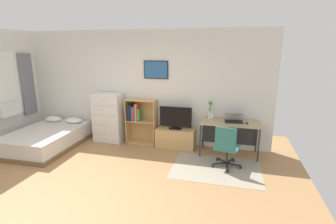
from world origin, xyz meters
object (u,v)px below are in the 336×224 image
(desk, at_px, (230,127))
(computer_mouse, at_px, (247,123))
(television, at_px, (176,118))
(laptop, at_px, (234,118))
(office_chair, at_px, (226,146))
(bamboo_vase, at_px, (210,110))
(dresser, at_px, (109,118))
(bed, at_px, (47,138))
(tv_stand, at_px, (176,138))
(wine_glass, at_px, (212,115))
(bookshelf, at_px, (139,118))

(desk, distance_m, computer_mouse, 0.40)
(television, distance_m, laptop, 1.29)
(office_chair, xyz_separation_m, bamboo_vase, (-0.42, 0.90, 0.48))
(laptop, bearing_deg, bamboo_vase, 162.49)
(dresser, distance_m, laptop, 3.00)
(television, height_order, computer_mouse, television)
(television, height_order, desk, television)
(desk, distance_m, office_chair, 0.80)
(bed, xyz_separation_m, office_chair, (4.13, -0.05, 0.24))
(bed, bearing_deg, tv_stand, 12.92)
(tv_stand, distance_m, television, 0.49)
(desk, relative_size, wine_glass, 6.95)
(tv_stand, bearing_deg, television, -90.00)
(bookshelf, height_order, laptop, bookshelf)
(bookshelf, height_order, computer_mouse, bookshelf)
(dresser, height_order, office_chair, dresser)
(television, relative_size, desk, 0.60)
(office_chair, height_order, bamboo_vase, bamboo_vase)
(desk, xyz_separation_m, wine_glass, (-0.37, -0.12, 0.27))
(wine_glass, bearing_deg, television, 172.35)
(bed, height_order, desk, desk)
(tv_stand, distance_m, desk, 1.27)
(bed, xyz_separation_m, bookshelf, (2.01, 0.80, 0.42))
(dresser, xyz_separation_m, tv_stand, (1.70, 0.02, -0.38))
(television, bearing_deg, office_chair, -33.44)
(desk, bearing_deg, bookshelf, 178.18)
(computer_mouse, distance_m, bamboo_vase, 0.86)
(bookshelf, bearing_deg, wine_glass, -6.01)
(laptop, relative_size, wine_glass, 2.53)
(desk, distance_m, bamboo_vase, 0.57)
(tv_stand, bearing_deg, bookshelf, 176.82)
(laptop, xyz_separation_m, wine_glass, (-0.45, -0.12, 0.07))
(desk, bearing_deg, dresser, 179.97)
(tv_stand, relative_size, desk, 0.72)
(bed, distance_m, dresser, 1.50)
(office_chair, bearing_deg, bamboo_vase, 126.40)
(tv_stand, relative_size, computer_mouse, 8.68)
(computer_mouse, bearing_deg, desk, 157.87)
(laptop, xyz_separation_m, computer_mouse, (0.27, -0.14, -0.05))
(tv_stand, bearing_deg, laptop, -0.60)
(bookshelf, xyz_separation_m, wine_glass, (1.78, -0.19, 0.24))
(wine_glass, bearing_deg, dresser, 177.29)
(tv_stand, bearing_deg, computer_mouse, -5.74)
(television, relative_size, wine_glass, 4.17)
(tv_stand, xyz_separation_m, laptop, (1.29, -0.01, 0.58))
(office_chair, xyz_separation_m, wine_glass, (-0.34, 0.67, 0.42))
(television, bearing_deg, tv_stand, 90.00)
(tv_stand, xyz_separation_m, wine_glass, (0.84, -0.14, 0.65))
(television, distance_m, bamboo_vase, 0.81)
(bed, relative_size, computer_mouse, 18.61)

